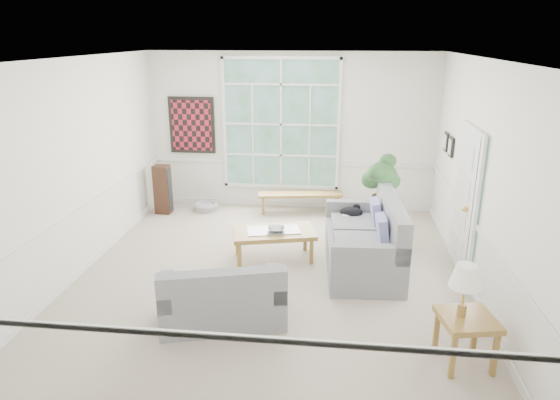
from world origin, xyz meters
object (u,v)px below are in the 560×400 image
Objects in this scene: end_table at (379,224)px; loveseat_front at (222,292)px; side_table at (465,340)px; loveseat_right at (363,234)px; coffee_table at (274,245)px.

loveseat_front is at bearing -126.07° from end_table.
side_table is (2.68, -0.51, -0.12)m from loveseat_front.
side_table is (0.97, -2.19, -0.25)m from loveseat_right.
coffee_table is (0.38, 1.82, -0.16)m from loveseat_front.
loveseat_right is at bearing -20.31° from coffee_table.
loveseat_front is 2.71× the size of end_table.
side_table is at bearing -25.93° from loveseat_front.
end_table is at bearing 100.80° from side_table.
loveseat_front is at bearing -138.95° from loveseat_right.
loveseat_right is 1.58× the size of coffee_table.
loveseat_right reaches higher than end_table.
coffee_table is at bearing 134.58° from side_table.
loveseat_front is 1.18× the size of coffee_table.
loveseat_right reaches higher than coffee_table.
loveseat_right is 2.41m from side_table.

